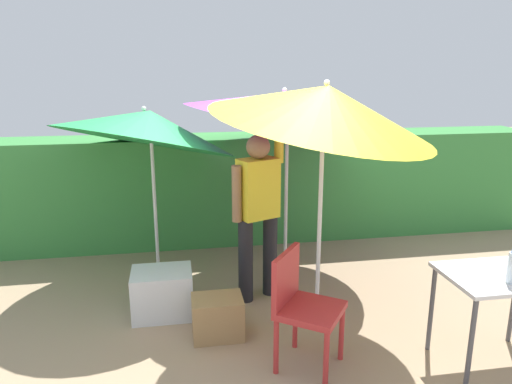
{
  "coord_description": "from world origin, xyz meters",
  "views": [
    {
      "loc": [
        -0.72,
        -3.85,
        2.21
      ],
      "look_at": [
        0.0,
        0.3,
        1.1
      ],
      "focal_mm": 33.97,
      "sensor_mm": 36.0,
      "label": 1
    }
  ],
  "objects_px": {
    "umbrella_orange": "(286,110)",
    "chair_plastic": "(301,303)",
    "cooler_box": "(162,293)",
    "umbrella_yellow": "(325,106)",
    "crate_cardboard": "(218,317)",
    "person_vendor": "(258,205)",
    "umbrella_rainbow": "(148,127)",
    "folding_table": "(499,285)"
  },
  "relations": [
    {
      "from": "umbrella_rainbow",
      "to": "person_vendor",
      "type": "relative_size",
      "value": 1.12
    },
    {
      "from": "folding_table",
      "to": "umbrella_yellow",
      "type": "bearing_deg",
      "value": 141.27
    },
    {
      "from": "umbrella_rainbow",
      "to": "umbrella_orange",
      "type": "bearing_deg",
      "value": -6.75
    },
    {
      "from": "crate_cardboard",
      "to": "umbrella_orange",
      "type": "bearing_deg",
      "value": 55.48
    },
    {
      "from": "umbrella_orange",
      "to": "person_vendor",
      "type": "height_order",
      "value": "umbrella_orange"
    },
    {
      "from": "chair_plastic",
      "to": "cooler_box",
      "type": "relative_size",
      "value": 1.66
    },
    {
      "from": "chair_plastic",
      "to": "crate_cardboard",
      "type": "relative_size",
      "value": 2.12
    },
    {
      "from": "umbrella_yellow",
      "to": "folding_table",
      "type": "distance_m",
      "value": 1.87
    },
    {
      "from": "umbrella_orange",
      "to": "chair_plastic",
      "type": "relative_size",
      "value": 2.5
    },
    {
      "from": "umbrella_rainbow",
      "to": "crate_cardboard",
      "type": "height_order",
      "value": "umbrella_rainbow"
    },
    {
      "from": "cooler_box",
      "to": "crate_cardboard",
      "type": "distance_m",
      "value": 0.64
    },
    {
      "from": "umbrella_yellow",
      "to": "person_vendor",
      "type": "xyz_separation_m",
      "value": [
        -0.45,
        0.51,
        -0.96
      ]
    },
    {
      "from": "umbrella_yellow",
      "to": "crate_cardboard",
      "type": "distance_m",
      "value": 1.95
    },
    {
      "from": "umbrella_orange",
      "to": "chair_plastic",
      "type": "xyz_separation_m",
      "value": [
        -0.27,
        -1.73,
        -1.26
      ]
    },
    {
      "from": "person_vendor",
      "to": "cooler_box",
      "type": "bearing_deg",
      "value": -167.79
    },
    {
      "from": "crate_cardboard",
      "to": "chair_plastic",
      "type": "bearing_deg",
      "value": -40.5
    },
    {
      "from": "umbrella_orange",
      "to": "cooler_box",
      "type": "distance_m",
      "value": 2.18
    },
    {
      "from": "umbrella_rainbow",
      "to": "folding_table",
      "type": "bearing_deg",
      "value": -39.99
    },
    {
      "from": "chair_plastic",
      "to": "umbrella_rainbow",
      "type": "bearing_deg",
      "value": 120.86
    },
    {
      "from": "folding_table",
      "to": "chair_plastic",
      "type": "bearing_deg",
      "value": 170.14
    },
    {
      "from": "umbrella_orange",
      "to": "cooler_box",
      "type": "bearing_deg",
      "value": -148.93
    },
    {
      "from": "umbrella_orange",
      "to": "cooler_box",
      "type": "height_order",
      "value": "umbrella_orange"
    },
    {
      "from": "crate_cardboard",
      "to": "folding_table",
      "type": "xyz_separation_m",
      "value": [
        2.0,
        -0.74,
        0.48
      ]
    },
    {
      "from": "umbrella_rainbow",
      "to": "crate_cardboard",
      "type": "distance_m",
      "value": 2.07
    },
    {
      "from": "umbrella_yellow",
      "to": "cooler_box",
      "type": "bearing_deg",
      "value": 167.13
    },
    {
      "from": "umbrella_rainbow",
      "to": "cooler_box",
      "type": "relative_size",
      "value": 3.93
    },
    {
      "from": "cooler_box",
      "to": "folding_table",
      "type": "distance_m",
      "value": 2.77
    },
    {
      "from": "person_vendor",
      "to": "folding_table",
      "type": "bearing_deg",
      "value": -41.92
    },
    {
      "from": "umbrella_orange",
      "to": "folding_table",
      "type": "bearing_deg",
      "value": -59.72
    },
    {
      "from": "folding_table",
      "to": "umbrella_orange",
      "type": "bearing_deg",
      "value": 120.28
    },
    {
      "from": "person_vendor",
      "to": "chair_plastic",
      "type": "xyz_separation_m",
      "value": [
        0.12,
        -1.14,
        -0.42
      ]
    },
    {
      "from": "person_vendor",
      "to": "folding_table",
      "type": "relative_size",
      "value": 2.35
    },
    {
      "from": "chair_plastic",
      "to": "cooler_box",
      "type": "height_order",
      "value": "chair_plastic"
    },
    {
      "from": "umbrella_rainbow",
      "to": "umbrella_orange",
      "type": "height_order",
      "value": "umbrella_orange"
    },
    {
      "from": "person_vendor",
      "to": "umbrella_orange",
      "type": "bearing_deg",
      "value": 56.42
    },
    {
      "from": "umbrella_orange",
      "to": "person_vendor",
      "type": "bearing_deg",
      "value": -123.58
    },
    {
      "from": "cooler_box",
      "to": "crate_cardboard",
      "type": "bearing_deg",
      "value": -44.2
    },
    {
      "from": "cooler_box",
      "to": "crate_cardboard",
      "type": "height_order",
      "value": "cooler_box"
    },
    {
      "from": "person_vendor",
      "to": "crate_cardboard",
      "type": "distance_m",
      "value": 1.1
    },
    {
      "from": "person_vendor",
      "to": "folding_table",
      "type": "distance_m",
      "value": 2.1
    },
    {
      "from": "umbrella_rainbow",
      "to": "chair_plastic",
      "type": "bearing_deg",
      "value": -59.14
    },
    {
      "from": "umbrella_yellow",
      "to": "cooler_box",
      "type": "height_order",
      "value": "umbrella_yellow"
    }
  ]
}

